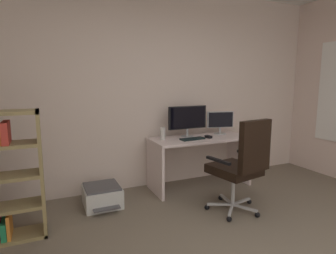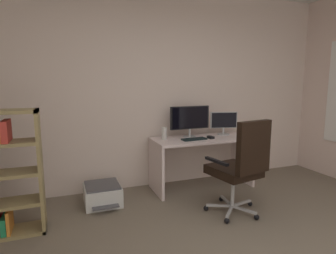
{
  "view_description": "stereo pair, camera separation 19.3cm",
  "coord_description": "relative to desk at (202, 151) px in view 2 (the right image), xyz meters",
  "views": [
    {
      "loc": [
        -1.5,
        -1.3,
        1.49
      ],
      "look_at": [
        -0.13,
        1.8,
        0.95
      ],
      "focal_mm": 30.12,
      "sensor_mm": 36.0,
      "label": 1
    },
    {
      "loc": [
        -1.32,
        -1.37,
        1.49
      ],
      "look_at": [
        -0.13,
        1.8,
        0.95
      ],
      "focal_mm": 30.12,
      "sensor_mm": 36.0,
      "label": 2
    }
  ],
  "objects": [
    {
      "name": "wall_back",
      "position": [
        -0.5,
        0.39,
        0.87
      ],
      "size": [
        5.27,
        0.1,
        2.8
      ],
      "primitive_type": "cube",
      "color": "beige",
      "rests_on": "ground"
    },
    {
      "name": "monitor_secondary",
      "position": [
        0.4,
        0.1,
        0.39
      ],
      "size": [
        0.4,
        0.18,
        0.34
      ],
      "color": "#B2B5B7",
      "rests_on": "desk"
    },
    {
      "name": "desk",
      "position": [
        0.0,
        0.0,
        0.0
      ],
      "size": [
        1.41,
        0.6,
        0.72
      ],
      "color": "silver",
      "rests_on": "ground"
    },
    {
      "name": "computer_mouse",
      "position": [
        0.08,
        -0.1,
        0.21
      ],
      "size": [
        0.07,
        0.11,
        0.03
      ],
      "primitive_type": "cube",
      "rotation": [
        0.0,
        0.0,
        0.15
      ],
      "color": "black",
      "rests_on": "desk"
    },
    {
      "name": "desktop_speaker",
      "position": [
        -0.56,
        0.05,
        0.28
      ],
      "size": [
        0.07,
        0.07,
        0.17
      ],
      "primitive_type": "cylinder",
      "color": "silver",
      "rests_on": "desk"
    },
    {
      "name": "keyboard",
      "position": [
        -0.18,
        -0.1,
        0.2
      ],
      "size": [
        0.35,
        0.16,
        0.02
      ],
      "primitive_type": "cube",
      "rotation": [
        0.0,
        0.0,
        0.08
      ],
      "color": "black",
      "rests_on": "desk"
    },
    {
      "name": "monitor_main",
      "position": [
        -0.15,
        0.1,
        0.46
      ],
      "size": [
        0.59,
        0.18,
        0.44
      ],
      "color": "#B2B5B7",
      "rests_on": "desk"
    },
    {
      "name": "printer",
      "position": [
        -1.42,
        -0.09,
        -0.41
      ],
      "size": [
        0.43,
        0.53,
        0.25
      ],
      "color": "silver",
      "rests_on": "ground"
    },
    {
      "name": "office_chair",
      "position": [
        -0.02,
        -0.95,
        0.07
      ],
      "size": [
        0.63,
        0.68,
        1.1
      ],
      "color": "#B7BABC",
      "rests_on": "ground"
    }
  ]
}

